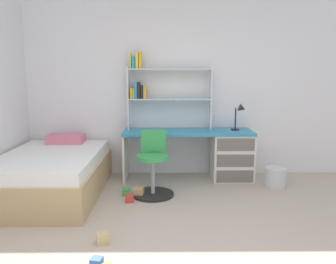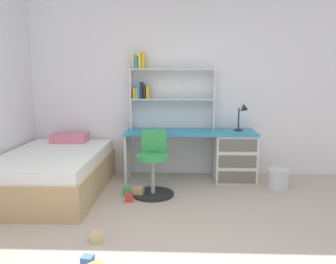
{
  "view_description": "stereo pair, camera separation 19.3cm",
  "coord_description": "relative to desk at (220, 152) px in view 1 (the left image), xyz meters",
  "views": [
    {
      "loc": [
        -0.21,
        -2.37,
        1.48
      ],
      "look_at": [
        -0.17,
        1.7,
        0.8
      ],
      "focal_mm": 36.38,
      "sensor_mm": 36.0,
      "label": 1
    },
    {
      "loc": [
        -0.01,
        -2.37,
        1.48
      ],
      "look_at": [
        -0.17,
        1.7,
        0.8
      ],
      "focal_mm": 36.38,
      "sensor_mm": 36.0,
      "label": 2
    }
  ],
  "objects": [
    {
      "name": "bed_platform",
      "position": [
        -2.22,
        -0.64,
        -0.13
      ],
      "size": [
        1.2,
        1.87,
        0.65
      ],
      "color": "tan",
      "rests_on": "ground_plane"
    },
    {
      "name": "toy_block_natural_5",
      "position": [
        -1.12,
        -0.73,
        -0.33
      ],
      "size": [
        0.13,
        0.13,
        0.12
      ],
      "primitive_type": "cube",
      "rotation": [
        0.0,
        0.0,
        1.44
      ],
      "color": "tan",
      "rests_on": "ground_plane"
    },
    {
      "name": "toy_block_red_2",
      "position": [
        -1.22,
        -0.93,
        -0.35
      ],
      "size": [
        0.1,
        0.1,
        0.09
      ],
      "primitive_type": "cube",
      "rotation": [
        0.0,
        0.0,
        0.19
      ],
      "color": "red",
      "rests_on": "ground_plane"
    },
    {
      "name": "desk_lamp",
      "position": [
        0.27,
        0.02,
        0.57
      ],
      "size": [
        0.2,
        0.17,
        0.38
      ],
      "color": "black",
      "rests_on": "desk"
    },
    {
      "name": "toy_block_blue_3",
      "position": [
        -1.33,
        -2.33,
        -0.35
      ],
      "size": [
        0.1,
        0.1,
        0.09
      ],
      "primitive_type": "cube",
      "rotation": [
        0.0,
        0.0,
        2.96
      ],
      "color": "#3860B7",
      "rests_on": "ground_plane"
    },
    {
      "name": "toy_block_green_0",
      "position": [
        -1.29,
        -0.7,
        -0.34
      ],
      "size": [
        0.11,
        0.11,
        0.1
      ],
      "primitive_type": "cube",
      "rotation": [
        0.0,
        0.0,
        0.19
      ],
      "color": "#479E51",
      "rests_on": "ground_plane"
    },
    {
      "name": "desk",
      "position": [
        0.0,
        0.0,
        0.0
      ],
      "size": [
        1.83,
        0.56,
        0.71
      ],
      "color": "teal",
      "rests_on": "ground_plane"
    },
    {
      "name": "bookshelf_hutch",
      "position": [
        -0.9,
        0.16,
        0.94
      ],
      "size": [
        1.21,
        0.22,
        1.1
      ],
      "color": "silver",
      "rests_on": "desk"
    },
    {
      "name": "swivel_chair",
      "position": [
        -0.95,
        -0.67,
        -0.07
      ],
      "size": [
        0.52,
        0.52,
        0.8
      ],
      "color": "black",
      "rests_on": "ground_plane"
    },
    {
      "name": "toy_block_natural_1",
      "position": [
        -1.36,
        -1.93,
        -0.34
      ],
      "size": [
        0.12,
        0.12,
        0.1
      ],
      "primitive_type": "cube",
      "rotation": [
        0.0,
        0.0,
        1.85
      ],
      "color": "tan",
      "rests_on": "ground_plane"
    },
    {
      "name": "waste_bin",
      "position": [
        0.68,
        -0.38,
        -0.26
      ],
      "size": [
        0.28,
        0.28,
        0.26
      ],
      "primitive_type": "cylinder",
      "color": "silver",
      "rests_on": "ground_plane"
    },
    {
      "name": "room_shell",
      "position": [
        -1.82,
        -1.14,
        0.97
      ],
      "size": [
        5.48,
        6.4,
        2.71
      ],
      "color": "silver",
      "rests_on": "ground_plane"
    }
  ]
}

